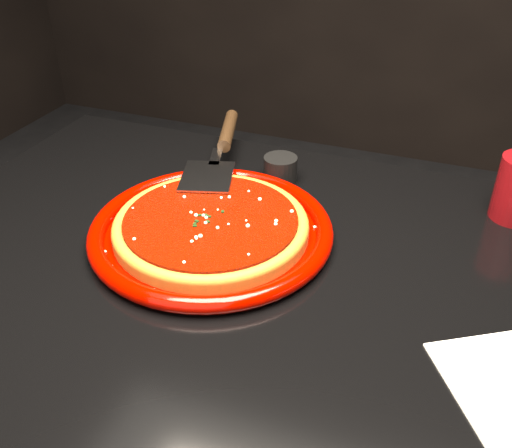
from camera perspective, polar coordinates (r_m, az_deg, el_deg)
The scene contains 8 objects.
plate at distance 0.85m, azimuth -4.49°, elevation -0.61°, with size 0.36×0.36×0.03m, color #7A0400.
pizza_crust at distance 0.85m, azimuth -4.51°, elevation -0.38°, with size 0.29×0.29×0.01m, color brown.
pizza_crust_rim at distance 0.85m, azimuth -4.53°, elevation 0.03°, with size 0.29×0.29×0.02m, color brown.
pizza_sauce at distance 0.84m, azimuth -4.54°, elevation 0.33°, with size 0.26×0.26×0.01m, color #750D00.
parmesan_dusting at distance 0.84m, azimuth -4.56°, elevation 0.75°, with size 0.25×0.25×0.01m, color beige, non-canonical shape.
basil_flecks at distance 0.84m, azimuth -4.56°, elevation 0.69°, with size 0.23×0.23×0.00m, color black, non-canonical shape.
pizza_server at distance 1.02m, azimuth -3.62°, elevation 7.52°, with size 0.10×0.35×0.03m, color silver, non-canonical shape.
ramekin at distance 1.00m, azimuth 2.45°, elevation 5.51°, with size 0.06×0.06×0.05m, color black.
Camera 1 is at (0.18, -0.57, 1.24)m, focal length 40.00 mm.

